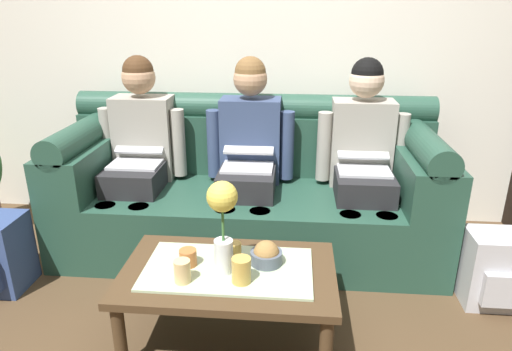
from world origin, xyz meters
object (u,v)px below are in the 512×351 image
object	(u,v)px
couch	(249,192)
person_middle	(249,150)
person_right	(363,153)
cup_far_center	(235,251)
snack_bowl	(266,255)
cup_near_left	(182,271)
cup_near_right	(188,258)
person_left	(140,147)
flower_vase	(223,216)
coffee_table	(228,278)
cup_far_left	(241,270)
backpack_right	(498,270)

from	to	relation	value
couch	person_middle	xyz separation A→B (m)	(-0.00, -0.00, 0.29)
person_middle	person_right	xyz separation A→B (m)	(0.70, 0.00, -0.00)
person_right	cup_far_center	distance (m)	1.12
snack_bowl	cup_near_left	bearing A→B (deg)	-152.64
couch	cup_near_right	size ratio (longest dim) A/B	29.82
person_left	flower_vase	bearing A→B (deg)	-54.71
person_middle	snack_bowl	xyz separation A→B (m)	(0.17, -0.89, -0.22)
coffee_table	cup_far_center	xyz separation A→B (m)	(0.02, 0.08, 0.10)
flower_vase	cup_far_center	bearing A→B (deg)	73.31
flower_vase	cup_near_right	size ratio (longest dim) A/B	5.43
person_middle	cup_far_center	distance (m)	0.89
flower_vase	snack_bowl	size ratio (longest dim) A/B	2.92
person_left	flower_vase	distance (m)	1.20
flower_vase	cup_far_left	world-z (taller)	flower_vase
snack_bowl	couch	bearing A→B (deg)	100.73
couch	coffee_table	distance (m)	0.95
person_right	cup_near_left	world-z (taller)	person_right
cup_near_left	backpack_right	size ratio (longest dim) A/B	0.25
couch	cup_near_right	distance (m)	0.96
flower_vase	cup_near_left	world-z (taller)	flower_vase
person_right	snack_bowl	xyz separation A→B (m)	(-0.53, -0.89, -0.22)
coffee_table	cup_far_center	bearing A→B (deg)	76.12
backpack_right	snack_bowl	bearing A→B (deg)	-163.69
couch	person_left	world-z (taller)	person_left
cup_far_center	cup_near_right	bearing A→B (deg)	-159.27
person_middle	snack_bowl	size ratio (longest dim) A/B	8.29
cup_far_center	backpack_right	xyz separation A→B (m)	(1.35, 0.32, -0.23)
coffee_table	snack_bowl	xyz separation A→B (m)	(0.17, 0.05, 0.10)
coffee_table	snack_bowl	distance (m)	0.20
person_left	cup_far_left	distance (m)	1.33
flower_vase	backpack_right	xyz separation A→B (m)	(1.39, 0.44, -0.47)
couch	person_right	bearing A→B (deg)	-0.33
person_right	cup_near_right	xyz separation A→B (m)	(-0.89, -0.94, -0.23)
person_right	cup_far_center	bearing A→B (deg)	-128.41
person_left	snack_bowl	xyz separation A→B (m)	(0.87, -0.89, -0.22)
couch	person_middle	distance (m)	0.29
person_middle	flower_vase	xyz separation A→B (m)	(-0.01, -0.98, 0.01)
person_left	person_right	bearing A→B (deg)	-0.00
cup_near_right	coffee_table	bearing A→B (deg)	-2.12
person_middle	flower_vase	world-z (taller)	person_middle
flower_vase	cup_near_right	distance (m)	0.29
person_middle	cup_near_right	world-z (taller)	person_middle
person_middle	cup_near_right	bearing A→B (deg)	-101.12
backpack_right	person_left	bearing A→B (deg)	165.44
person_left	cup_far_center	xyz separation A→B (m)	(0.73, -0.86, -0.23)
couch	snack_bowl	xyz separation A→B (m)	(0.17, -0.90, 0.07)
person_right	snack_bowl	size ratio (longest dim) A/B	8.29
person_left	coffee_table	distance (m)	1.22
person_middle	backpack_right	xyz separation A→B (m)	(1.37, -0.54, -0.46)
cup_far_left	cup_far_center	bearing A→B (deg)	105.50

